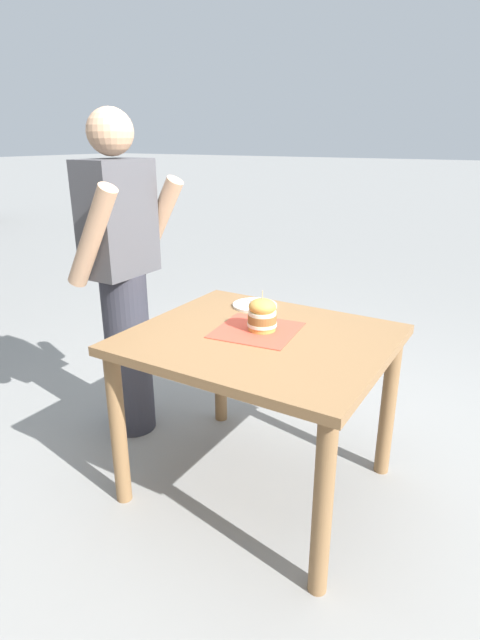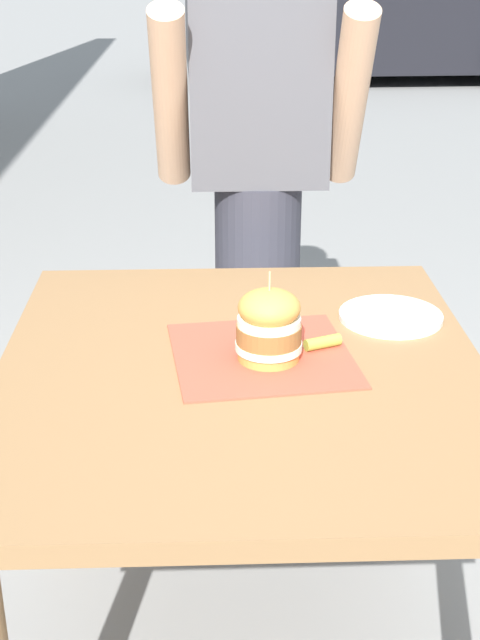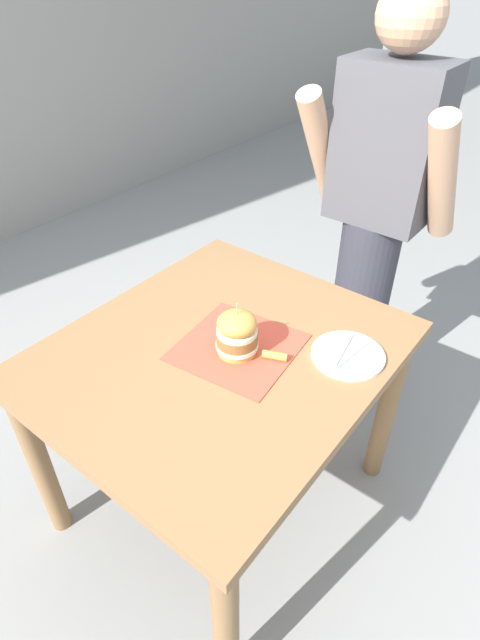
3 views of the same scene
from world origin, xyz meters
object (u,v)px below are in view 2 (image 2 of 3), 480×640
object	(u,v)px
patio_table	(242,420)
side_plate_with_forks	(391,316)
diner_across_table	(258,186)
parked_car_near_curb	(380,11)
sandwich	(269,325)
pickle_spear	(323,342)

from	to	relation	value
patio_table	side_plate_with_forks	world-z (taller)	side_plate_with_forks
diner_across_table	parked_car_near_curb	distance (m)	8.18
sandwich	parked_car_near_curb	xyz separation A→B (m)	(1.82, 8.80, -0.12)
pickle_spear	side_plate_with_forks	distance (m)	0.22
pickle_spear	diner_across_table	bearing A→B (deg)	96.08
sandwich	parked_car_near_curb	distance (m)	8.99
diner_across_table	pickle_spear	bearing A→B (deg)	-83.92
pickle_spear	side_plate_with_forks	bearing A→B (deg)	42.02
parked_car_near_curb	diner_across_table	bearing A→B (deg)	-102.67
diner_across_table	parked_car_near_curb	bearing A→B (deg)	77.33
side_plate_with_forks	parked_car_near_curb	distance (m)	8.75
patio_table	parked_car_near_curb	distance (m)	9.02
sandwich	parked_car_near_curb	world-z (taller)	parked_car_near_curb
parked_car_near_curb	side_plate_with_forks	bearing A→B (deg)	-100.17
diner_across_table	parked_car_near_curb	xyz separation A→B (m)	(1.79, 7.98, -0.16)
diner_across_table	side_plate_with_forks	bearing A→B (deg)	-68.74
sandwich	diner_across_table	size ratio (longest dim) A/B	0.11
side_plate_with_forks	parked_car_near_curb	xyz separation A→B (m)	(1.55, 8.61, -0.05)
sandwich	diner_across_table	world-z (taller)	diner_across_table
parked_car_near_curb	sandwich	bearing A→B (deg)	-101.68
pickle_spear	parked_car_near_curb	world-z (taller)	parked_car_near_curb
sandwich	side_plate_with_forks	size ratio (longest dim) A/B	0.81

